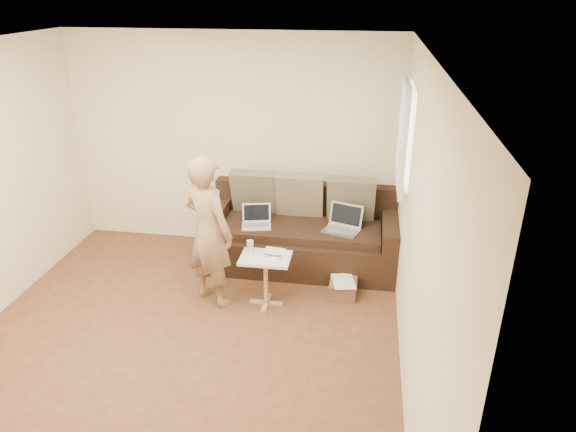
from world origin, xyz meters
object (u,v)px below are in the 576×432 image
(sofa, at_px, (301,231))
(drinking_glass, at_px, (250,246))
(laptop_silver, at_px, (341,231))
(side_table, at_px, (266,281))
(striped_box, at_px, (343,288))
(person, at_px, (209,231))
(laptop_white, at_px, (256,227))

(sofa, bearing_deg, drinking_glass, -117.54)
(sofa, bearing_deg, laptop_silver, -15.46)
(side_table, xyz_separation_m, drinking_glass, (-0.18, 0.09, 0.34))
(drinking_glass, bearing_deg, sofa, 62.46)
(striped_box, bearing_deg, drinking_glass, -169.47)
(laptop_silver, xyz_separation_m, striped_box, (0.07, -0.51, -0.43))
(laptop_silver, bearing_deg, sofa, -177.20)
(person, height_order, drinking_glass, person)
(side_table, height_order, striped_box, side_table)
(side_table, relative_size, drinking_glass, 4.64)
(laptop_white, bearing_deg, striped_box, -36.62)
(side_table, bearing_deg, laptop_silver, 47.38)
(laptop_white, height_order, person, person)
(laptop_silver, distance_m, striped_box, 0.67)
(laptop_silver, xyz_separation_m, side_table, (-0.71, -0.77, -0.24))
(person, distance_m, side_table, 0.77)
(drinking_glass, xyz_separation_m, striped_box, (0.96, 0.18, -0.53))
(laptop_silver, relative_size, person, 0.24)
(person, bearing_deg, striped_box, -138.94)
(laptop_silver, relative_size, laptop_white, 1.19)
(sofa, height_order, striped_box, sofa)
(sofa, height_order, drinking_glass, sofa)
(laptop_silver, bearing_deg, striped_box, -63.80)
(sofa, height_order, side_table, sofa)
(laptop_white, distance_m, striped_box, 1.22)
(sofa, distance_m, laptop_silver, 0.49)
(person, distance_m, striped_box, 1.55)
(person, relative_size, side_table, 2.89)
(striped_box, bearing_deg, side_table, -161.06)
(laptop_silver, xyz_separation_m, drinking_glass, (-0.89, -0.68, 0.10))
(drinking_glass, distance_m, striped_box, 1.11)
(laptop_white, xyz_separation_m, drinking_glass, (0.08, -0.66, 0.10))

